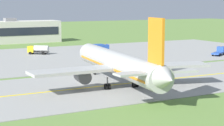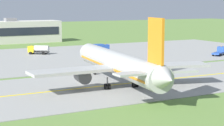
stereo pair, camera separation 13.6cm
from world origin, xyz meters
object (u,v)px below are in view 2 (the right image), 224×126
object	(u,v)px
service_truck_catering	(99,48)
airplane_lead	(118,64)
service_truck_baggage	(220,51)
service_truck_fuel	(39,49)

from	to	relation	value
service_truck_catering	airplane_lead	bearing A→B (deg)	-112.57
service_truck_catering	service_truck_baggage	bearing A→B (deg)	-38.50
airplane_lead	service_truck_fuel	bearing A→B (deg)	87.26
service_truck_baggage	service_truck_catering	distance (m)	35.33
airplane_lead	service_truck_fuel	world-z (taller)	airplane_lead
airplane_lead	service_truck_catering	world-z (taller)	airplane_lead
airplane_lead	service_truck_catering	distance (m)	51.75
service_truck_fuel	airplane_lead	bearing A→B (deg)	-92.74
airplane_lead	service_truck_baggage	bearing A→B (deg)	28.45
service_truck_baggage	service_truck_fuel	distance (m)	52.16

